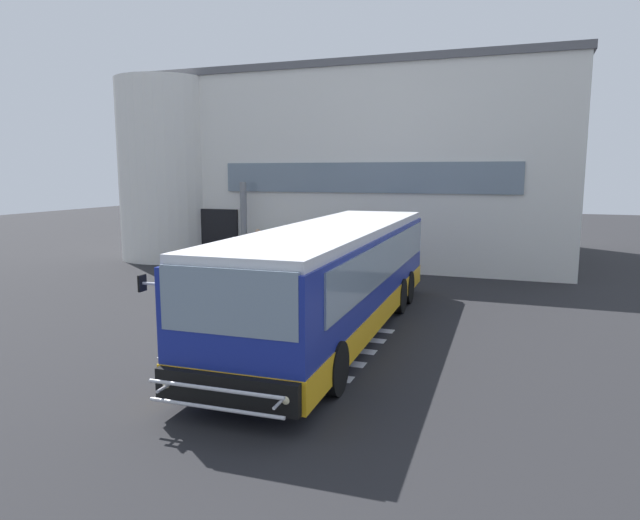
# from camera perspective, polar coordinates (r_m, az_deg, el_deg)

# --- Properties ---
(ground_plane) EXTENTS (80.00, 90.00, 0.02)m
(ground_plane) POSITION_cam_1_polar(r_m,az_deg,el_deg) (18.08, -4.00, -4.03)
(ground_plane) COLOR #232326
(ground_plane) RESTS_ON ground
(bay_paint_stripes) EXTENTS (4.40, 3.96, 0.01)m
(bay_paint_stripes) POSITION_cam_1_polar(r_m,az_deg,el_deg) (13.58, -3.48, -8.31)
(bay_paint_stripes) COLOR silver
(bay_paint_stripes) RESTS_ON ground
(terminal_building) EXTENTS (19.98, 13.80, 8.47)m
(terminal_building) POSITION_cam_1_polar(r_m,az_deg,el_deg) (28.75, 4.17, 9.22)
(terminal_building) COLOR silver
(terminal_building) RESTS_ON ground
(entry_support_column) EXTENTS (0.28, 0.28, 3.61)m
(entry_support_column) POSITION_cam_1_polar(r_m,az_deg,el_deg) (24.37, -7.68, 3.55)
(entry_support_column) COLOR slate
(entry_support_column) RESTS_ON ground
(bus_main_foreground) EXTENTS (3.02, 11.98, 2.70)m
(bus_main_foreground) POSITION_cam_1_polar(r_m,az_deg,el_deg) (14.09, 1.47, -2.08)
(bus_main_foreground) COLOR navy
(bus_main_foreground) RESTS_ON ground
(passenger_near_column) EXTENTS (0.59, 0.40, 1.68)m
(passenger_near_column) POSITION_cam_1_polar(r_m,az_deg,el_deg) (23.88, -6.23, 1.44)
(passenger_near_column) COLOR #4C4233
(passenger_near_column) RESTS_ON ground
(passenger_by_doorway) EXTENTS (0.48, 0.41, 1.68)m
(passenger_by_doorway) POSITION_cam_1_polar(r_m,az_deg,el_deg) (23.00, -4.87, 1.10)
(passenger_by_doorway) COLOR #1E2338
(passenger_by_doorway) RESTS_ON ground
(passenger_at_curb_edge) EXTENTS (0.55, 0.35, 1.68)m
(passenger_at_curb_edge) POSITION_cam_1_polar(r_m,az_deg,el_deg) (23.05, -2.35, 1.14)
(passenger_at_curb_edge) COLOR #1E2338
(passenger_at_curb_edge) RESTS_ON ground
(safety_bollard_yellow) EXTENTS (0.18, 0.18, 0.90)m
(safety_bollard_yellow) POSITION_cam_1_polar(r_m,az_deg,el_deg) (21.44, -1.31, -0.73)
(safety_bollard_yellow) COLOR yellow
(safety_bollard_yellow) RESTS_ON ground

